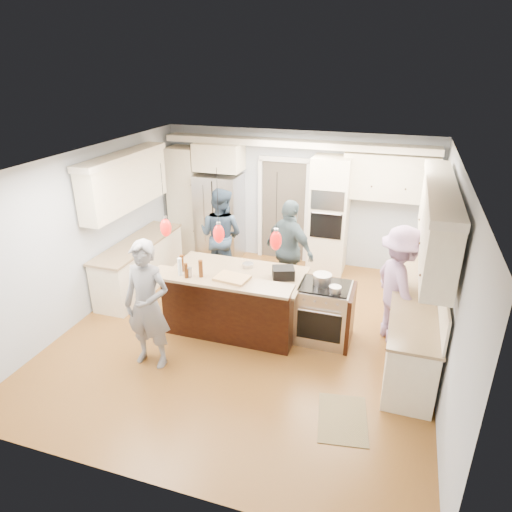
{
  "coord_description": "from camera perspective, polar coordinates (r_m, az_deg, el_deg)",
  "views": [
    {
      "loc": [
        2.0,
        -5.83,
        3.98
      ],
      "look_at": [
        0.0,
        0.35,
        1.15
      ],
      "focal_mm": 32.0,
      "sensor_mm": 36.0,
      "label": 1
    }
  ],
  "objects": [
    {
      "name": "beer_bottle_a",
      "position": [
        6.7,
        -9.26,
        -0.9
      ],
      "size": [
        0.07,
        0.07,
        0.25
      ],
      "primitive_type": "cylinder",
      "rotation": [
        0.0,
        0.0,
        -0.14
      ],
      "color": "#4A260D",
      "rests_on": "kitchen_island"
    },
    {
      "name": "pot_small",
      "position": [
        6.59,
        9.86,
        -4.11
      ],
      "size": [
        0.17,
        0.17,
        0.09
      ],
      "primitive_type": "cylinder",
      "color": "#B7B7BC",
      "rests_on": "island_range"
    },
    {
      "name": "pendant_lights",
      "position": [
        6.17,
        -4.68,
        2.82
      ],
      "size": [
        1.75,
        0.15,
        1.03
      ],
      "color": "black",
      "rests_on": "ground"
    },
    {
      "name": "person_far_right",
      "position": [
        7.96,
        4.2,
        0.72
      ],
      "size": [
        1.14,
        0.9,
        1.8
      ],
      "primitive_type": "imported",
      "rotation": [
        0.0,
        0.0,
        2.63
      ],
      "color": "#455960",
      "rests_on": "ground"
    },
    {
      "name": "room_shell",
      "position": [
        6.53,
        -0.95,
        4.21
      ],
      "size": [
        5.54,
        6.04,
        2.72
      ],
      "color": "#B2BCC6",
      "rests_on": "ground"
    },
    {
      "name": "water_bottle",
      "position": [
        6.57,
        -9.49,
        -1.34
      ],
      "size": [
        0.08,
        0.08,
        0.26
      ],
      "primitive_type": "cylinder",
      "rotation": [
        0.0,
        0.0,
        -0.32
      ],
      "color": "silver",
      "rests_on": "kitchen_island"
    },
    {
      "name": "cutting_board",
      "position": [
        6.42,
        -3.01,
        -2.77
      ],
      "size": [
        0.5,
        0.38,
        0.04
      ],
      "primitive_type": "cube",
      "rotation": [
        0.0,
        0.0,
        -0.13
      ],
      "color": "tan",
      "rests_on": "kitchen_island"
    },
    {
      "name": "left_cabinets",
      "position": [
        8.5,
        -14.92,
        2.6
      ],
      "size": [
        0.64,
        2.3,
        2.51
      ],
      "color": "#F5EDC7",
      "rests_on": "ground"
    },
    {
      "name": "person_bar_end",
      "position": [
        6.35,
        -13.41,
        -6.0
      ],
      "size": [
        0.68,
        0.45,
        1.84
      ],
      "primitive_type": "imported",
      "rotation": [
        0.0,
        0.0,
        -0.01
      ],
      "color": "gray",
      "rests_on": "ground"
    },
    {
      "name": "island_range",
      "position": [
        6.99,
        8.64,
        -7.03
      ],
      "size": [
        0.82,
        0.71,
        0.92
      ],
      "color": "#B7B7BC",
      "rests_on": "ground"
    },
    {
      "name": "person_far_left",
      "position": [
        8.62,
        -4.4,
        2.6
      ],
      "size": [
        0.98,
        0.82,
        1.82
      ],
      "primitive_type": "imported",
      "rotation": [
        0.0,
        0.0,
        2.99
      ],
      "color": "#2C3F55",
      "rests_on": "ground"
    },
    {
      "name": "oven_column",
      "position": [
        9.04,
        9.12,
        5.01
      ],
      "size": [
        0.72,
        0.69,
        2.3
      ],
      "color": "#F5EDC7",
      "rests_on": "ground"
    },
    {
      "name": "right_counter_run",
      "position": [
        6.81,
        19.88,
        -3.43
      ],
      "size": [
        0.64,
        3.1,
        2.51
      ],
      "color": "#F5EDC7",
      "rests_on": "ground"
    },
    {
      "name": "beer_bottle_b",
      "position": [
        6.49,
        -8.74,
        -1.82
      ],
      "size": [
        0.07,
        0.07,
        0.22
      ],
      "primitive_type": "cylinder",
      "rotation": [
        0.0,
        0.0,
        -0.35
      ],
      "color": "#4A260D",
      "rests_on": "kitchen_island"
    },
    {
      "name": "refrigerator",
      "position": [
        9.69,
        -4.57,
        4.93
      ],
      "size": [
        0.9,
        0.7,
        1.8
      ],
      "primitive_type": "cube",
      "color": "#B7B7BC",
      "rests_on": "ground"
    },
    {
      "name": "back_upper_cabinets",
      "position": [
        9.31,
        0.21,
        9.18
      ],
      "size": [
        5.3,
        0.61,
        2.54
      ],
      "color": "#F5EDC7",
      "rests_on": "ground"
    },
    {
      "name": "person_range_side",
      "position": [
        7.01,
        17.49,
        -3.59
      ],
      "size": [
        1.14,
        1.36,
        1.83
      ],
      "primitive_type": "imported",
      "rotation": [
        0.0,
        0.0,
        2.04
      ],
      "color": "#AC86B5",
      "rests_on": "ground"
    },
    {
      "name": "drink_can",
      "position": [
        6.53,
        -8.29,
        -2.02
      ],
      "size": [
        0.08,
        0.08,
        0.14
      ],
      "primitive_type": "cylinder",
      "rotation": [
        0.0,
        0.0,
        -0.11
      ],
      "color": "#B7B7BC",
      "rests_on": "kitchen_island"
    },
    {
      "name": "kitchen_island",
      "position": [
        7.22,
        -2.54,
        -5.44
      ],
      "size": [
        2.1,
        1.46,
        1.12
      ],
      "color": "black",
      "rests_on": "ground"
    },
    {
      "name": "ground_plane",
      "position": [
        7.34,
        -0.85,
        -9.31
      ],
      "size": [
        6.0,
        6.0,
        0.0
      ],
      "primitive_type": "plane",
      "color": "olive",
      "rests_on": "ground"
    },
    {
      "name": "floor_rug",
      "position": [
        5.9,
        10.77,
        -19.36
      ],
      "size": [
        0.7,
        0.92,
        0.01
      ],
      "primitive_type": "cube",
      "rotation": [
        0.0,
        0.0,
        0.16
      ],
      "color": "#927F50",
      "rests_on": "ground"
    },
    {
      "name": "pot_large",
      "position": [
        6.76,
        8.28,
        -2.88
      ],
      "size": [
        0.27,
        0.27,
        0.16
      ],
      "primitive_type": "cylinder",
      "color": "#B7B7BC",
      "rests_on": "island_range"
    },
    {
      "name": "beer_bottle_c",
      "position": [
        6.48,
        -6.93,
        -1.58
      ],
      "size": [
        0.08,
        0.08,
        0.25
      ],
      "primitive_type": "cylinder",
      "rotation": [
        0.0,
        0.0,
        -0.26
      ],
      "color": "#4A260D",
      "rests_on": "kitchen_island"
    }
  ]
}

